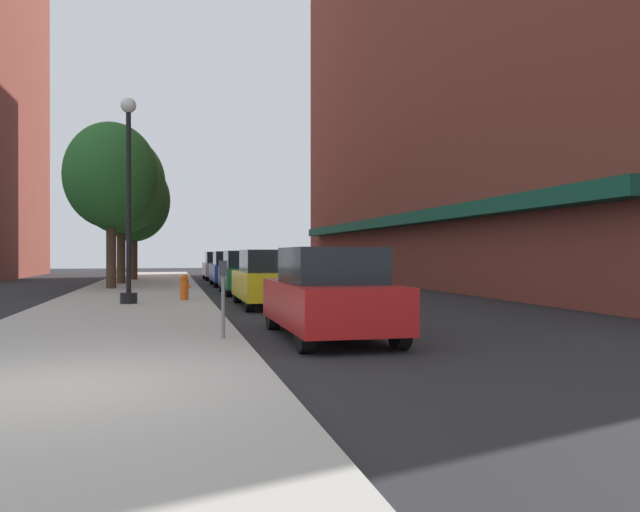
% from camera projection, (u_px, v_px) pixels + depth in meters
% --- Properties ---
extents(ground_plane, '(90.00, 90.00, 0.00)m').
position_uv_depth(ground_plane, '(243.00, 293.00, 25.24)').
color(ground_plane, '#232326').
extents(sidewalk_slab, '(4.80, 50.00, 0.12)m').
position_uv_depth(sidewalk_slab, '(140.00, 291.00, 25.30)').
color(sidewalk_slab, '#A8A399').
rests_on(sidewalk_slab, ground).
extents(building_right_brick, '(6.80, 40.00, 26.80)m').
position_uv_depth(building_right_brick, '(456.00, 16.00, 31.60)').
color(building_right_brick, brown).
rests_on(building_right_brick, ground).
extents(lamppost, '(0.48, 0.48, 5.90)m').
position_uv_depth(lamppost, '(129.00, 196.00, 18.21)').
color(lamppost, black).
rests_on(lamppost, sidewalk_slab).
extents(fire_hydrant, '(0.33, 0.26, 0.79)m').
position_uv_depth(fire_hydrant, '(184.00, 287.00, 19.68)').
color(fire_hydrant, '#E05614').
rests_on(fire_hydrant, sidewalk_slab).
extents(parking_meter_near, '(0.14, 0.09, 1.31)m').
position_uv_depth(parking_meter_near, '(223.00, 289.00, 10.74)').
color(parking_meter_near, slate).
rests_on(parking_meter_near, sidewalk_slab).
extents(tree_near, '(3.96, 3.96, 6.66)m').
position_uv_depth(tree_near, '(134.00, 201.00, 35.22)').
color(tree_near, '#422D1E').
rests_on(tree_near, sidewalk_slab).
extents(tree_mid, '(3.82, 3.82, 6.86)m').
position_uv_depth(tree_mid, '(111.00, 176.00, 26.24)').
color(tree_mid, '#422D1E').
rests_on(tree_mid, sidewalk_slab).
extents(tree_far, '(4.18, 4.18, 7.19)m').
position_uv_depth(tree_far, '(121.00, 184.00, 30.55)').
color(tree_far, '#422D1E').
rests_on(tree_far, sidewalk_slab).
extents(car_red, '(1.80, 4.30, 1.66)m').
position_uv_depth(car_red, '(329.00, 294.00, 11.57)').
color(car_red, black).
rests_on(car_red, ground).
extents(car_yellow, '(1.80, 4.30, 1.66)m').
position_uv_depth(car_yellow, '(270.00, 279.00, 18.53)').
color(car_yellow, black).
rests_on(car_yellow, ground).
extents(car_green, '(1.80, 4.30, 1.66)m').
position_uv_depth(car_green, '(246.00, 273.00, 24.41)').
color(car_green, black).
rests_on(car_green, ground).
extents(car_blue, '(1.80, 4.30, 1.66)m').
position_uv_depth(car_blue, '(231.00, 269.00, 30.57)').
color(car_blue, black).
rests_on(car_blue, ground).
extents(car_silver, '(1.80, 4.30, 1.66)m').
position_uv_depth(car_silver, '(219.00, 266.00, 37.73)').
color(car_silver, black).
rests_on(car_silver, ground).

